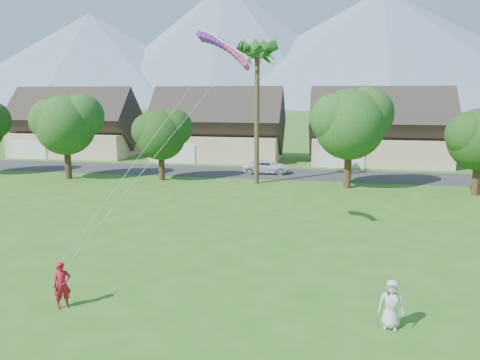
% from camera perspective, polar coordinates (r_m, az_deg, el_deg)
% --- Properties ---
extents(ground, '(500.00, 500.00, 0.00)m').
position_cam_1_polar(ground, '(15.63, -7.35, -20.80)').
color(ground, '#2D6019').
rests_on(ground, ground).
extents(street, '(90.00, 7.00, 0.01)m').
position_cam_1_polar(street, '(47.53, 5.41, 0.76)').
color(street, '#2D2D30').
rests_on(street, ground).
extents(kite_flyer, '(0.78, 0.77, 1.82)m').
position_cam_1_polar(kite_flyer, '(19.45, -20.87, -11.89)').
color(kite_flyer, '#B41424').
rests_on(kite_flyer, ground).
extents(watcher, '(0.92, 0.65, 1.77)m').
position_cam_1_polar(watcher, '(17.62, 17.96, -14.20)').
color(watcher, beige).
rests_on(watcher, ground).
extents(parked_car, '(5.00, 2.65, 1.34)m').
position_cam_1_polar(parked_car, '(47.62, 3.26, 1.62)').
color(parked_car, silver).
rests_on(parked_car, ground).
extents(mountain_ridge, '(540.00, 240.00, 70.00)m').
position_cam_1_polar(mountain_ridge, '(273.51, 12.43, 14.81)').
color(mountain_ridge, slate).
rests_on(mountain_ridge, ground).
extents(houses_row, '(72.75, 8.19, 8.86)m').
position_cam_1_polar(houses_row, '(55.96, 6.86, 5.77)').
color(houses_row, beige).
rests_on(houses_row, ground).
extents(tree_row, '(62.27, 6.67, 8.45)m').
position_cam_1_polar(tree_row, '(41.05, 3.12, 6.10)').
color(tree_row, '#47301C').
rests_on(tree_row, ground).
extents(fan_palm, '(3.00, 3.00, 13.80)m').
position_cam_1_polar(fan_palm, '(41.78, 2.13, 15.68)').
color(fan_palm, '#4C3D26').
rests_on(fan_palm, ground).
extents(parafoil_kite, '(3.06, 1.12, 0.50)m').
position_cam_1_polar(parafoil_kite, '(24.41, -1.70, 15.95)').
color(parafoil_kite, purple).
rests_on(parafoil_kite, ground).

